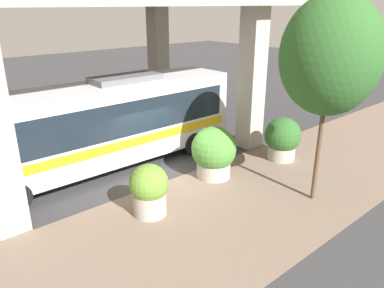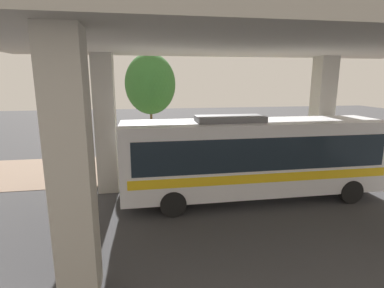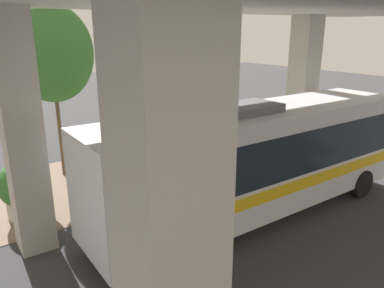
{
  "view_description": "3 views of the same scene",
  "coord_description": "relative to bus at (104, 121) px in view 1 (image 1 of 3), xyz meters",
  "views": [
    {
      "loc": [
        -10.24,
        7.49,
        6.32
      ],
      "look_at": [
        -0.73,
        -0.74,
        1.57
      ],
      "focal_mm": 35.0,
      "sensor_mm": 36.0,
      "label": 1
    },
    {
      "loc": [
        14.34,
        -3.72,
        5.1
      ],
      "look_at": [
        -0.22,
        -1.24,
        1.92
      ],
      "focal_mm": 28.0,
      "sensor_mm": 36.0,
      "label": 2
    },
    {
      "loc": [
        10.3,
        -7.0,
        5.7
      ],
      "look_at": [
        0.97,
        -0.47,
        2.19
      ],
      "focal_mm": 35.0,
      "sensor_mm": 36.0,
      "label": 3
    }
  ],
  "objects": [
    {
      "name": "bus",
      "position": [
        0.0,
        0.0,
        0.0
      ],
      "size": [
        2.63,
        11.11,
        3.65
      ],
      "color": "silver",
      "rests_on": "ground"
    },
    {
      "name": "street_tree_near",
      "position": [
        -6.92,
        -4.07,
        2.86
      ],
      "size": [
        3.05,
        3.05,
        6.67
      ],
      "color": "brown",
      "rests_on": "ground"
    },
    {
      "name": "fire_hydrant",
      "position": [
        -2.99,
        -0.02,
        -1.48
      ],
      "size": [
        0.53,
        0.26,
        0.99
      ],
      "color": "#B21919",
      "rests_on": "ground"
    },
    {
      "name": "ground_plane",
      "position": [
        -2.59,
        -0.96,
        -1.98
      ],
      "size": [
        80.0,
        80.0,
        0.0
      ],
      "primitive_type": "plane",
      "color": "#38383A",
      "rests_on": "ground"
    },
    {
      "name": "planter_middle",
      "position": [
        -4.1,
        0.74,
        -1.11
      ],
      "size": [
        1.23,
        1.23,
        1.71
      ],
      "color": "#ADA89E",
      "rests_on": "ground"
    },
    {
      "name": "overpass",
      "position": [
        1.41,
        -0.96,
        3.99
      ],
      "size": [
        9.4,
        18.63,
        6.82
      ],
      "color": "#ADA89E",
      "rests_on": "ground"
    },
    {
      "name": "planter_back",
      "position": [
        -3.43,
        -2.69,
        -0.97
      ],
      "size": [
        1.71,
        1.71,
        2.02
      ],
      "color": "#ADA89E",
      "rests_on": "ground"
    },
    {
      "name": "planter_front",
      "position": [
        -4.08,
        -6.1,
        -1.04
      ],
      "size": [
        1.53,
        1.53,
        1.86
      ],
      "color": "#ADA89E",
      "rests_on": "ground"
    },
    {
      "name": "sidewalk_strip",
      "position": [
        -5.59,
        -0.96,
        -1.97
      ],
      "size": [
        6.0,
        40.0,
        0.02
      ],
      "color": "#7A6656",
      "rests_on": "ground"
    }
  ]
}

